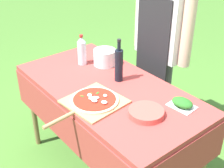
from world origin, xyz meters
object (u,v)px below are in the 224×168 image
Objects in this scene: pizza_on_peel at (93,101)px; person_cook at (161,39)px; herb_container at (182,103)px; mixing_tub at (105,57)px; water_bottle at (82,50)px; oil_bottle at (119,65)px; prep_table at (109,97)px; plate_stack at (146,112)px.

person_cook is at bearing 99.12° from pizza_on_peel.
herb_container is 1.00× the size of mixing_tub.
oil_bottle is at bearing 7.73° from water_bottle.
prep_table is 0.46m from water_bottle.
plate_stack is at bearing -6.44° from water_bottle.
oil_bottle is 1.29× the size of water_bottle.
pizza_on_peel is (0.10, -0.20, 0.10)m from prep_table.
person_cook is 0.53m from oil_bottle.
person_cook reaches higher than plate_stack.
person_cook is at bearing 63.10° from water_bottle.
water_bottle reaches higher than plate_stack.
oil_bottle is (-0.03, 0.11, 0.21)m from prep_table.
water_bottle is at bearing -172.27° from oil_bottle.
mixing_tub is at bearing 69.49° from person_cook.
pizza_on_peel reaches higher than plate_stack.
pizza_on_peel is 1.82× the size of oil_bottle.
person_cook reaches higher than mixing_tub.
oil_bottle is 0.39m from water_bottle.
water_bottle is (-0.38, -0.05, -0.01)m from oil_bottle.
oil_bottle is at bearing -16.53° from mixing_tub.
mixing_tub is at bearing 163.47° from oil_bottle.
oil_bottle reaches higher than water_bottle.
herb_container reaches higher than plate_stack.
prep_table is 0.24m from oil_bottle.
prep_table is at bearing -8.68° from water_bottle.
mixing_tub is (-0.27, 0.08, -0.06)m from oil_bottle.
water_bottle reaches higher than pizza_on_peel.
plate_stack is at bearing -17.76° from mixing_tub.
person_cook is at bearing 100.18° from oil_bottle.
mixing_tub is 0.73m from plate_stack.
prep_table is 0.53m from herb_container.
person_cook is 2.77× the size of pizza_on_peel.
person_cook is 5.03× the size of oil_bottle.
plate_stack is (0.81, -0.09, -0.10)m from water_bottle.
oil_bottle is 0.52m from herb_container.
herb_container is at bearing 23.43° from prep_table.
herb_container is at bearing 9.20° from water_bottle.
water_bottle is (-0.29, -0.57, -0.04)m from person_cook.
water_bottle is at bearing 63.85° from person_cook.
prep_table is 6.50× the size of plate_stack.
oil_bottle is (-0.13, 0.32, 0.11)m from pizza_on_peel.
pizza_on_peel is (0.22, -0.84, -0.14)m from person_cook.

